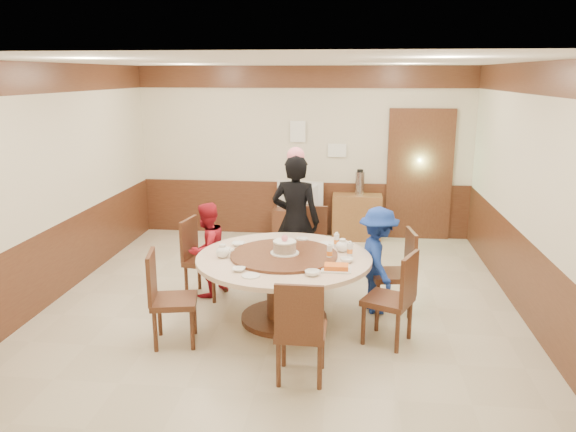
# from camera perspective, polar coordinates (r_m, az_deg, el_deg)

# --- Properties ---
(room) EXTENTS (6.00, 6.04, 2.84)m
(room) POSITION_cam_1_polar(r_m,az_deg,el_deg) (6.52, -0.50, 0.14)
(room) COLOR beige
(room) RESTS_ON ground
(banquet_table) EXTENTS (1.90, 1.90, 0.78)m
(banquet_table) POSITION_cam_1_polar(r_m,az_deg,el_deg) (6.17, -0.41, -6.02)
(banquet_table) COLOR #4B2817
(banquet_table) RESTS_ON ground
(chair_0) EXTENTS (0.51, 0.50, 0.97)m
(chair_0) POSITION_cam_1_polar(r_m,az_deg,el_deg) (6.57, 10.59, -7.10)
(chair_0) COLOR #4B2817
(chair_0) RESTS_ON ground
(chair_1) EXTENTS (0.46, 0.47, 0.97)m
(chair_1) POSITION_cam_1_polar(r_m,az_deg,el_deg) (7.43, 2.33, -4.31)
(chair_1) COLOR #4B2817
(chair_1) RESTS_ON ground
(chair_2) EXTENTS (0.52, 0.51, 0.97)m
(chair_2) POSITION_cam_1_polar(r_m,az_deg,el_deg) (7.00, -8.51, -5.66)
(chair_2) COLOR #4B2817
(chair_2) RESTS_ON ground
(chair_3) EXTENTS (0.53, 0.52, 0.97)m
(chair_3) POSITION_cam_1_polar(r_m,az_deg,el_deg) (5.88, -11.64, -9.78)
(chair_3) COLOR #4B2817
(chair_3) RESTS_ON ground
(chair_4) EXTENTS (0.44, 0.45, 0.97)m
(chair_4) POSITION_cam_1_polar(r_m,az_deg,el_deg) (5.13, 1.31, -13.21)
(chair_4) COLOR #4B2817
(chair_4) RESTS_ON ground
(chair_5) EXTENTS (0.59, 0.58, 0.97)m
(chair_5) POSITION_cam_1_polar(r_m,az_deg,el_deg) (5.86, 10.26, -9.79)
(chair_5) COLOR #4B2817
(chair_5) RESTS_ON ground
(person_standing) EXTENTS (0.68, 0.50, 1.71)m
(person_standing) POSITION_cam_1_polar(r_m,az_deg,el_deg) (7.12, 0.77, -0.52)
(person_standing) COLOR black
(person_standing) RESTS_ON ground
(person_red) EXTENTS (0.66, 0.71, 1.17)m
(person_red) POSITION_cam_1_polar(r_m,az_deg,el_deg) (6.93, -8.22, -3.41)
(person_red) COLOR #A51622
(person_red) RESTS_ON ground
(person_blue) EXTENTS (0.61, 0.87, 1.23)m
(person_blue) POSITION_cam_1_polar(r_m,az_deg,el_deg) (6.47, 9.13, -4.47)
(person_blue) COLOR navy
(person_blue) RESTS_ON ground
(birthday_cake) EXTENTS (0.31, 0.31, 0.21)m
(birthday_cake) POSITION_cam_1_polar(r_m,az_deg,el_deg) (6.07, -0.34, -3.16)
(birthday_cake) COLOR white
(birthday_cake) RESTS_ON banquet_table
(teapot_left) EXTENTS (0.17, 0.15, 0.13)m
(teapot_left) POSITION_cam_1_polar(r_m,az_deg,el_deg) (6.08, -6.65, -3.65)
(teapot_left) COLOR white
(teapot_left) RESTS_ON banquet_table
(teapot_right) EXTENTS (0.17, 0.15, 0.13)m
(teapot_right) POSITION_cam_1_polar(r_m,az_deg,el_deg) (6.26, 5.53, -3.09)
(teapot_right) COLOR white
(teapot_right) RESTS_ON banquet_table
(bowl_0) EXTENTS (0.15, 0.15, 0.04)m
(bowl_0) POSITION_cam_1_polar(r_m,az_deg,el_deg) (6.49, -5.06, -2.85)
(bowl_0) COLOR white
(bowl_0) RESTS_ON banquet_table
(bowl_1) EXTENTS (0.15, 0.15, 0.05)m
(bowl_1) POSITION_cam_1_polar(r_m,az_deg,el_deg) (5.53, 2.50, -5.81)
(bowl_1) COLOR white
(bowl_1) RESTS_ON banquet_table
(bowl_2) EXTENTS (0.13, 0.13, 0.03)m
(bowl_2) POSITION_cam_1_polar(r_m,az_deg,el_deg) (5.67, -5.03, -5.43)
(bowl_2) COLOR white
(bowl_2) RESTS_ON banquet_table
(bowl_3) EXTENTS (0.14, 0.14, 0.04)m
(bowl_3) POSITION_cam_1_polar(r_m,az_deg,el_deg) (5.93, 5.99, -4.48)
(bowl_3) COLOR white
(bowl_3) RESTS_ON banquet_table
(bowl_4) EXTENTS (0.15, 0.15, 0.04)m
(bowl_4) POSITION_cam_1_polar(r_m,az_deg,el_deg) (6.29, -6.51, -3.45)
(bowl_4) COLOR white
(bowl_4) RESTS_ON banquet_table
(bowl_5) EXTENTS (0.14, 0.14, 0.04)m
(bowl_5) POSITION_cam_1_polar(r_m,az_deg,el_deg) (6.61, 1.44, -2.43)
(bowl_5) COLOR white
(bowl_5) RESTS_ON banquet_table
(saucer_near) EXTENTS (0.18, 0.18, 0.01)m
(saucer_near) POSITION_cam_1_polar(r_m,az_deg,el_deg) (5.52, -3.81, -6.06)
(saucer_near) COLOR white
(saucer_near) RESTS_ON banquet_table
(saucer_far) EXTENTS (0.18, 0.18, 0.01)m
(saucer_far) POSITION_cam_1_polar(r_m,az_deg,el_deg) (6.53, 4.03, -2.82)
(saucer_far) COLOR white
(saucer_far) RESTS_ON banquet_table
(shrimp_platter) EXTENTS (0.30, 0.20, 0.06)m
(shrimp_platter) POSITION_cam_1_polar(r_m,az_deg,el_deg) (5.68, 4.93, -5.27)
(shrimp_platter) COLOR white
(shrimp_platter) RESTS_ON banquet_table
(bottle_0) EXTENTS (0.06, 0.06, 0.16)m
(bottle_0) POSITION_cam_1_polar(r_m,az_deg,el_deg) (5.98, 4.24, -3.70)
(bottle_0) COLOR white
(bottle_0) RESTS_ON banquet_table
(bottle_1) EXTENTS (0.06, 0.06, 0.16)m
(bottle_1) POSITION_cam_1_polar(r_m,az_deg,el_deg) (6.08, 6.30, -3.46)
(bottle_1) COLOR white
(bottle_1) RESTS_ON banquet_table
(bottle_2) EXTENTS (0.06, 0.06, 0.16)m
(bottle_2) POSITION_cam_1_polar(r_m,az_deg,el_deg) (6.40, 4.95, -2.52)
(bottle_2) COLOR white
(bottle_2) RESTS_ON banquet_table
(tv_stand) EXTENTS (0.85, 0.45, 0.50)m
(tv_stand) POSITION_cam_1_polar(r_m,az_deg,el_deg) (9.37, 1.13, -0.72)
(tv_stand) COLOR #4B2817
(tv_stand) RESTS_ON ground
(television) EXTENTS (0.78, 0.18, 0.45)m
(television) POSITION_cam_1_polar(r_m,az_deg,el_deg) (9.26, 1.14, 2.11)
(television) COLOR #939396
(television) RESTS_ON tv_stand
(side_cabinet) EXTENTS (0.80, 0.40, 0.75)m
(side_cabinet) POSITION_cam_1_polar(r_m,az_deg,el_deg) (9.34, 7.00, -0.10)
(side_cabinet) COLOR brown
(side_cabinet) RESTS_ON ground
(thermos) EXTENTS (0.15, 0.15, 0.38)m
(thermos) POSITION_cam_1_polar(r_m,az_deg,el_deg) (9.21, 7.30, 3.31)
(thermos) COLOR silver
(thermos) RESTS_ON side_cabinet
(notice_left) EXTENTS (0.25, 0.00, 0.35)m
(notice_left) POSITION_cam_1_polar(r_m,az_deg,el_deg) (9.31, 1.00, 8.57)
(notice_left) COLOR white
(notice_left) RESTS_ON room
(notice_right) EXTENTS (0.30, 0.00, 0.22)m
(notice_right) POSITION_cam_1_polar(r_m,az_deg,el_deg) (9.31, 5.00, 6.66)
(notice_right) COLOR white
(notice_right) RESTS_ON room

